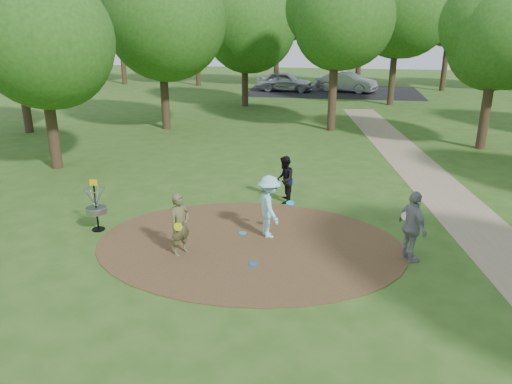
# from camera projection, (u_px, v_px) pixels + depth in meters

# --- Properties ---
(ground) EXTENTS (100.00, 100.00, 0.00)m
(ground) POSITION_uv_depth(u_px,v_px,m) (249.00, 244.00, 13.58)
(ground) COLOR #2D5119
(ground) RESTS_ON ground
(dirt_clearing) EXTENTS (8.40, 8.40, 0.02)m
(dirt_clearing) POSITION_uv_depth(u_px,v_px,m) (249.00, 244.00, 13.58)
(dirt_clearing) COLOR #47301C
(dirt_clearing) RESTS_ON ground
(footpath) EXTENTS (7.55, 39.89, 0.01)m
(footpath) POSITION_uv_depth(u_px,v_px,m) (481.00, 230.00, 14.51)
(footpath) COLOR #8C7A5B
(footpath) RESTS_ON ground
(parking_lot) EXTENTS (14.00, 8.00, 0.01)m
(parking_lot) POSITION_uv_depth(u_px,v_px,m) (333.00, 92.00, 41.25)
(parking_lot) COLOR black
(parking_lot) RESTS_ON ground
(player_observer_with_disc) EXTENTS (0.65, 0.72, 1.66)m
(player_observer_with_disc) POSITION_uv_depth(u_px,v_px,m) (180.00, 225.00, 12.78)
(player_observer_with_disc) COLOR brown
(player_observer_with_disc) RESTS_ON ground
(player_throwing_with_disc) EXTENTS (1.26, 1.32, 1.78)m
(player_throwing_with_disc) POSITION_uv_depth(u_px,v_px,m) (269.00, 207.00, 13.81)
(player_throwing_with_disc) COLOR #9CE2E9
(player_throwing_with_disc) RESTS_ON ground
(player_walking_with_disc) EXTENTS (0.62, 0.78, 1.58)m
(player_walking_with_disc) POSITION_uv_depth(u_px,v_px,m) (284.00, 180.00, 16.43)
(player_walking_with_disc) COLOR black
(player_walking_with_disc) RESTS_ON ground
(player_waiting_with_disc) EXTENTS (0.87, 1.17, 1.85)m
(player_waiting_with_disc) POSITION_uv_depth(u_px,v_px,m) (412.00, 227.00, 12.41)
(player_waiting_with_disc) COLOR gray
(player_waiting_with_disc) RESTS_ON ground
(disc_ground_cyan) EXTENTS (0.22, 0.22, 0.02)m
(disc_ground_cyan) POSITION_uv_depth(u_px,v_px,m) (243.00, 233.00, 14.23)
(disc_ground_cyan) COLOR #188DC6
(disc_ground_cyan) RESTS_ON dirt_clearing
(disc_ground_blue) EXTENTS (0.22, 0.22, 0.02)m
(disc_ground_blue) POSITION_uv_depth(u_px,v_px,m) (253.00, 264.00, 12.45)
(disc_ground_blue) COLOR blue
(disc_ground_blue) RESTS_ON dirt_clearing
(car_left) EXTENTS (4.75, 2.10, 1.59)m
(car_left) POSITION_uv_depth(u_px,v_px,m) (285.00, 81.00, 41.23)
(car_left) COLOR #AEB2B6
(car_left) RESTS_ON ground
(car_right) EXTENTS (5.15, 3.39, 1.60)m
(car_right) POSITION_uv_depth(u_px,v_px,m) (347.00, 82.00, 40.82)
(car_right) COLOR #AAABB2
(car_right) RESTS_ON ground
(disc_golf_basket) EXTENTS (0.63, 0.63, 1.54)m
(disc_golf_basket) POSITION_uv_depth(u_px,v_px,m) (96.00, 202.00, 14.22)
(disc_golf_basket) COLOR black
(disc_golf_basket) RESTS_ON ground
(tree_ring) EXTENTS (37.08, 45.97, 9.19)m
(tree_ring) POSITION_uv_depth(u_px,v_px,m) (348.00, 33.00, 19.25)
(tree_ring) COLOR #332316
(tree_ring) RESTS_ON ground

